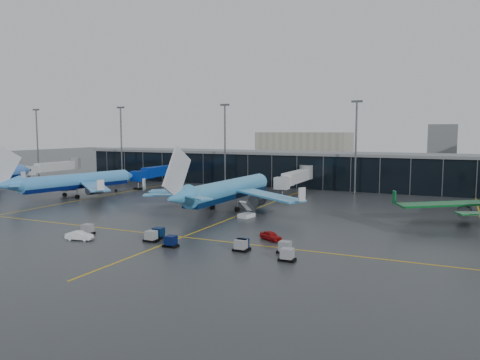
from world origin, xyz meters
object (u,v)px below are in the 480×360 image
at_px(airliner_klm_near, 229,178).
at_px(mobile_airstair, 246,214).
at_px(baggage_carts, 198,241).
at_px(service_van_white, 80,236).
at_px(service_van_red, 271,236).
at_px(airliner_arkefly, 77,172).

bearing_deg(airliner_klm_near, mobile_airstair, -43.39).
relative_size(baggage_carts, service_van_white, 8.63).
xyz_separation_m(service_van_red, service_van_white, (-27.66, -12.75, 0.00)).
bearing_deg(airliner_arkefly, service_van_red, -8.31).
relative_size(baggage_carts, mobile_airstair, 10.66).
xyz_separation_m(baggage_carts, service_van_white, (-19.24, -4.40, -0.03)).
relative_size(airliner_klm_near, service_van_white, 10.21).
xyz_separation_m(airliner_arkefly, service_van_red, (64.20, -24.74, -5.72)).
distance_m(airliner_klm_near, service_van_red, 31.22).
bearing_deg(service_van_red, baggage_carts, 165.79).
distance_m(baggage_carts, service_van_white, 19.73).
bearing_deg(service_van_white, service_van_red, -77.58).
relative_size(airliner_klm_near, mobile_airstair, 12.60).
height_order(mobile_airstair, service_van_white, mobile_airstair).
bearing_deg(service_van_red, service_van_white, 145.77).
bearing_deg(baggage_carts, airliner_klm_near, 108.43).
bearing_deg(airliner_arkefly, mobile_airstair, 3.65).
xyz_separation_m(airliner_klm_near, mobile_airstair, (7.61, -7.57, -6.14)).
height_order(airliner_arkefly, baggage_carts, airliner_arkefly).
height_order(baggage_carts, mobile_airstair, mobile_airstair).
height_order(airliner_klm_near, service_van_red, airliner_klm_near).
bearing_deg(airliner_klm_near, baggage_carts, -70.08).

